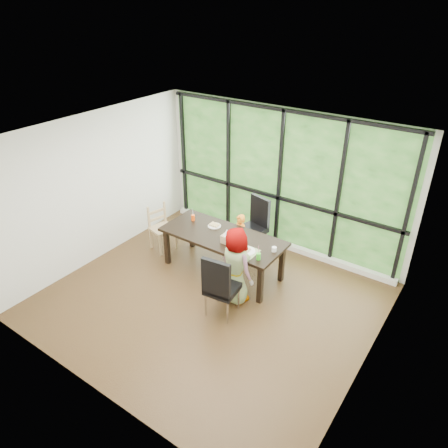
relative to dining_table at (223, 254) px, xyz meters
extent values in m
plane|color=black|center=(0.30, -0.78, -0.38)|extent=(5.00, 5.00, 0.00)
plane|color=silver|center=(0.30, 1.47, 0.98)|extent=(5.00, 0.00, 5.00)
cube|color=#204619|center=(0.30, 1.45, 0.98)|extent=(4.80, 0.02, 2.65)
cube|color=silver|center=(0.30, 1.37, -0.33)|extent=(4.80, 0.12, 0.10)
cube|color=black|center=(0.00, 0.00, 0.00)|extent=(2.18, 0.95, 0.75)
cube|color=black|center=(0.06, 0.90, 0.17)|extent=(0.56, 0.56, 1.08)
cube|color=black|center=(0.63, -0.91, 0.17)|extent=(0.51, 0.51, 1.08)
cube|color=tan|center=(-1.38, -0.03, 0.08)|extent=(0.49, 0.51, 0.90)
imported|color=orange|center=(0.00, 0.55, 0.07)|extent=(0.39, 0.33, 0.90)
imported|color=slate|center=(0.64, -0.52, 0.28)|extent=(0.73, 0.57, 1.31)
cube|color=tan|center=(0.56, -0.21, 0.38)|extent=(0.47, 0.35, 0.01)
cylinder|color=white|center=(-0.30, 0.18, 0.38)|extent=(0.23, 0.23, 0.01)
cylinder|color=white|center=(0.62, -0.20, 0.38)|extent=(0.28, 0.28, 0.02)
cylinder|color=#FF510D|center=(-0.76, 0.14, 0.43)|extent=(0.07, 0.07, 0.11)
cylinder|color=#45CE2D|center=(0.89, -0.29, 0.43)|extent=(0.07, 0.07, 0.11)
cylinder|color=white|center=(0.97, 0.06, 0.41)|extent=(0.08, 0.08, 0.08)
cube|color=tan|center=(0.19, -0.15, 0.44)|extent=(0.16, 0.16, 0.14)
cylinder|color=white|center=(-0.76, 0.14, 0.52)|extent=(0.01, 0.04, 0.20)
cylinder|color=pink|center=(0.89, -0.29, 0.53)|extent=(0.01, 0.04, 0.20)
cone|color=white|center=(0.19, -0.15, 0.57)|extent=(0.12, 0.12, 0.11)
camera|label=1|loc=(3.59, -5.09, 4.05)|focal=33.76mm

